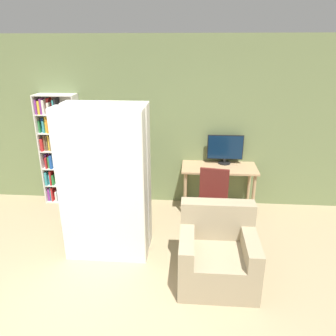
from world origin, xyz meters
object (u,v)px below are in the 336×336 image
object	(u,v)px
office_chair	(212,211)
mattress_near	(103,188)
mattress_far	(110,177)
monitor	(225,149)
bookshelf	(58,150)
armchair	(217,254)

from	to	relation	value
office_chair	mattress_near	world-z (taller)	mattress_near
office_chair	mattress_far	world-z (taller)	mattress_far
monitor	bookshelf	xyz separation A→B (m)	(-2.74, 0.00, -0.09)
office_chair	mattress_far	distance (m)	1.45
office_chair	mattress_near	bearing A→B (deg)	-156.64
mattress_far	armchair	size ratio (longest dim) A/B	2.24
armchair	office_chair	bearing A→B (deg)	91.65
monitor	mattress_near	distance (m)	2.20
monitor	bookshelf	distance (m)	2.74
monitor	mattress_far	size ratio (longest dim) A/B	0.30
office_chair	bookshelf	xyz separation A→B (m)	(-2.51, 0.99, 0.51)
office_chair	bookshelf	bearing A→B (deg)	158.53
monitor	mattress_near	world-z (taller)	mattress_near
bookshelf	armchair	size ratio (longest dim) A/B	2.14
bookshelf	mattress_near	distance (m)	1.96
bookshelf	office_chair	bearing A→B (deg)	-21.47
armchair	bookshelf	bearing A→B (deg)	143.80
office_chair	monitor	bearing A→B (deg)	76.87
office_chair	mattress_far	bearing A→B (deg)	-170.37
bookshelf	monitor	bearing A→B (deg)	-0.01
bookshelf	mattress_far	bearing A→B (deg)	-45.58
office_chair	mattress_far	xyz separation A→B (m)	(-1.32, -0.22, 0.55)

